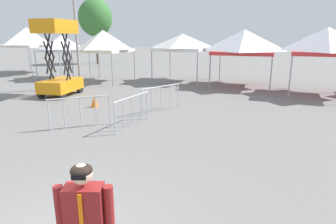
# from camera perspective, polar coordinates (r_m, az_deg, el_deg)

# --- Properties ---
(canopy_tent_behind_left) EXTENTS (3.67, 3.67, 3.70)m
(canopy_tent_behind_left) POSITION_cam_1_polar(r_m,az_deg,el_deg) (27.02, -25.92, 13.08)
(canopy_tent_behind_left) COLOR #9E9EA3
(canopy_tent_behind_left) RESTS_ON ground
(canopy_tent_behind_right) EXTENTS (2.94, 2.94, 3.07)m
(canopy_tent_behind_right) POSITION_cam_1_polar(r_m,az_deg,el_deg) (22.61, -20.12, 12.52)
(canopy_tent_behind_right) COLOR #9E9EA3
(canopy_tent_behind_right) RESTS_ON ground
(canopy_tent_left_of_center) EXTENTS (3.12, 3.12, 3.41)m
(canopy_tent_left_of_center) POSITION_cam_1_polar(r_m,az_deg,el_deg) (20.32, -12.58, 13.43)
(canopy_tent_left_of_center) COLOR #9E9EA3
(canopy_tent_left_of_center) RESTS_ON ground
(canopy_tent_center) EXTENTS (3.39, 3.39, 3.18)m
(canopy_tent_center) POSITION_cam_1_polar(r_m,az_deg,el_deg) (19.94, 2.88, 13.53)
(canopy_tent_center) COLOR #9E9EA3
(canopy_tent_center) RESTS_ON ground
(canopy_tent_behind_center) EXTENTS (3.62, 3.62, 3.42)m
(canopy_tent_behind_center) POSITION_cam_1_polar(r_m,az_deg,el_deg) (18.58, 14.75, 13.18)
(canopy_tent_behind_center) COLOR #9E9EA3
(canopy_tent_behind_center) RESTS_ON ground
(canopy_tent_far_right) EXTENTS (3.33, 3.33, 3.49)m
(canopy_tent_far_right) POSITION_cam_1_polar(r_m,az_deg,el_deg) (17.20, 28.73, 12.12)
(canopy_tent_far_right) COLOR #9E9EA3
(canopy_tent_far_right) RESTS_ON ground
(scissor_lift) EXTENTS (1.73, 2.48, 3.83)m
(scissor_lift) POSITION_cam_1_polar(r_m,az_deg,el_deg) (16.23, -20.52, 7.17)
(scissor_lift) COLOR black
(scissor_lift) RESTS_ON ground
(tree_behind_tents_left) EXTENTS (3.59, 3.59, 6.87)m
(tree_behind_tents_left) POSITION_cam_1_polar(r_m,az_deg,el_deg) (33.63, -14.10, 17.51)
(tree_behind_tents_left) COLOR brown
(tree_behind_tents_left) RESTS_ON ground
(crowd_barrier_near_person) EXTENTS (0.26, 2.09, 1.08)m
(crowd_barrier_near_person) POSITION_cam_1_polar(r_m,az_deg,el_deg) (10.04, -7.06, 1.32)
(crowd_barrier_near_person) COLOR #B7BABF
(crowd_barrier_near_person) RESTS_ON ground
(crowd_barrier_mid_lot) EXTENTS (0.96, 1.91, 1.08)m
(crowd_barrier_mid_lot) POSITION_cam_1_polar(r_m,az_deg,el_deg) (11.96, -1.37, 3.62)
(crowd_barrier_mid_lot) COLOR #B7BABF
(crowd_barrier_mid_lot) RESTS_ON ground
(crowd_barrier_by_lift) EXTENTS (1.59, 1.45, 1.08)m
(crowd_barrier_by_lift) POSITION_cam_1_polar(r_m,az_deg,el_deg) (10.30, -16.93, 1.12)
(crowd_barrier_by_lift) COLOR #B7BABF
(crowd_barrier_by_lift) RESTS_ON ground
(traffic_cone_lot_center) EXTENTS (0.32, 0.32, 0.50)m
(traffic_cone_lot_center) POSITION_cam_1_polar(r_m,az_deg,el_deg) (13.20, -14.27, 2.00)
(traffic_cone_lot_center) COLOR orange
(traffic_cone_lot_center) RESTS_ON ground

